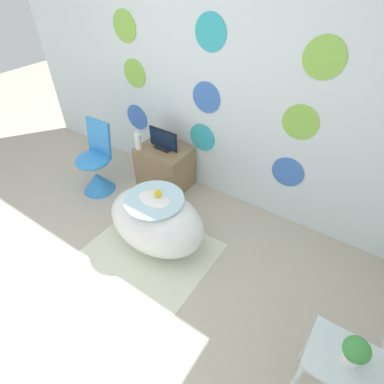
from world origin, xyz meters
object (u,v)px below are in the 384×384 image
Objects in this scene: bathtub at (156,221)px; potted_plant_left at (355,351)px; tv at (163,141)px; vase at (138,141)px; chair at (96,170)px.

bathtub is 1.80m from potted_plant_left.
vase is (-0.23, -0.16, -0.01)m from tv.
chair is 0.61m from vase.
potted_plant_left reaches higher than bathtub.
bathtub is at bearing -39.74° from vase.
tv is (0.60, 0.51, 0.34)m from chair.
vase is 0.96× the size of potted_plant_left.
tv is at bearing 151.52° from potted_plant_left.
vase is at bearing -146.16° from tv.
tv is (-0.50, 0.77, 0.32)m from bathtub.
bathtub is 4.75× the size of potted_plant_left.
tv is at bearing 33.84° from vase.
chair is at bearing -139.62° from tv.
bathtub is 1.00m from vase.
vase is at bearing 43.96° from chair.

